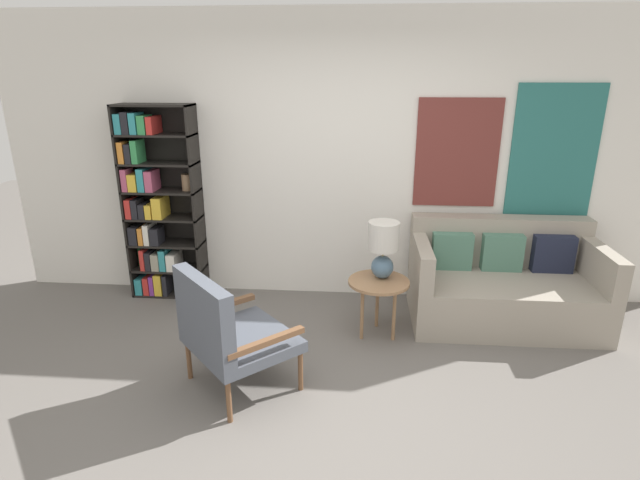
{
  "coord_description": "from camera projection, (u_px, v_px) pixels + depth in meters",
  "views": [
    {
      "loc": [
        0.24,
        -2.69,
        2.16
      ],
      "look_at": [
        -0.05,
        1.01,
        0.9
      ],
      "focal_mm": 28.0,
      "sensor_mm": 36.0,
      "label": 1
    }
  ],
  "objects": [
    {
      "name": "wall_back",
      "position": [
        340.0,
        161.0,
        4.72
      ],
      "size": [
        6.4,
        0.08,
        2.7
      ],
      "color": "white",
      "rests_on": "ground_plane"
    },
    {
      "name": "side_table",
      "position": [
        379.0,
        287.0,
        4.16
      ],
      "size": [
        0.51,
        0.51,
        0.51
      ],
      "color": "#99704C",
      "rests_on": "ground_plane"
    },
    {
      "name": "table_lamp",
      "position": [
        383.0,
        245.0,
        4.11
      ],
      "size": [
        0.26,
        0.26,
        0.49
      ],
      "color": "slate",
      "rests_on": "side_table"
    },
    {
      "name": "bookshelf",
      "position": [
        156.0,
        208.0,
        4.83
      ],
      "size": [
        0.71,
        0.3,
        1.88
      ],
      "color": "black",
      "rests_on": "ground_plane"
    },
    {
      "name": "armchair",
      "position": [
        225.0,
        329.0,
        3.4
      ],
      "size": [
        0.94,
        0.95,
        0.9
      ],
      "color": "brown",
      "rests_on": "ground_plane"
    },
    {
      "name": "ground_plane",
      "position": [
        316.0,
        420.0,
        3.25
      ],
      "size": [
        14.0,
        14.0,
        0.0
      ],
      "primitive_type": "plane",
      "color": "#66605B"
    },
    {
      "name": "couch",
      "position": [
        503.0,
        284.0,
        4.5
      ],
      "size": [
        1.62,
        0.9,
        0.88
      ],
      "color": "#9E9384",
      "rests_on": "ground_plane"
    }
  ]
}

